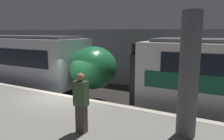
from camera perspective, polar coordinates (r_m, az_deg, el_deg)
ground_plane at (r=10.36m, az=-11.85°, el=-12.26°), size 120.00×120.00×0.00m
platform at (r=8.44m, az=-24.53°, el=-14.18°), size 40.00×5.48×1.13m
station_rear_barrier at (r=15.61m, az=4.64°, el=3.13°), size 50.00×0.15×4.04m
support_pillar_near at (r=5.99m, az=19.43°, el=-1.35°), size 0.51×0.51×3.31m
person_waiting at (r=6.07m, az=-8.07°, el=-8.17°), size 0.38×0.24×1.69m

